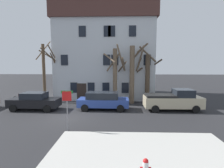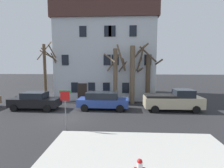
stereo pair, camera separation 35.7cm
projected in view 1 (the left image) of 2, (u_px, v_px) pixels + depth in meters
The scene contains 12 objects.
ground_plane at pixel (68, 118), 14.27m from camera, with size 120.00×120.00×0.00m, color #262628.
building_main at pixel (106, 53), 24.11m from camera, with size 12.43×8.99×11.48m.
tree_bare_near at pixel (45, 70), 20.01m from camera, with size 2.50×2.63×7.02m.
tree_bare_mid at pixel (116, 74), 19.08m from camera, with size 2.55×2.54×6.38m.
tree_bare_far at pixel (133, 72), 19.21m from camera, with size 2.02×2.61×6.61m.
tree_bare_end at pixel (147, 75), 19.58m from camera, with size 2.96×2.70×6.24m.
car_black_sedan at pixel (35, 101), 16.63m from camera, with size 4.68×2.12×1.68m.
car_blue_wagon at pixel (103, 100), 16.76m from camera, with size 4.83×2.10×1.68m.
pickup_truck_beige at pixel (173, 100), 16.49m from camera, with size 5.31×2.18×2.01m.
fire_hydrant at pixel (146, 167), 6.62m from camera, with size 0.42×0.22×0.69m.
street_sign_pole at pixel (67, 103), 11.23m from camera, with size 0.76×0.07×2.65m.
bicycle_leaning at pixel (20, 99), 19.89m from camera, with size 1.75×0.18×1.03m.
Camera 1 is at (4.10, -13.73, 4.35)m, focal length 28.11 mm.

